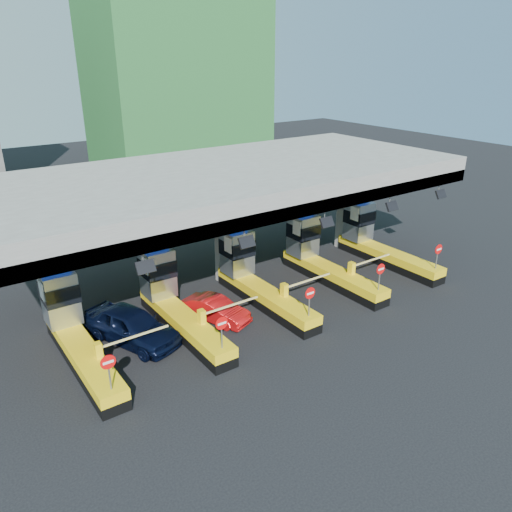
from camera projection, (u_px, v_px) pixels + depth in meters
ground at (255, 299)px, 28.38m from camera, size 120.00×120.00×0.00m
toll_canopy at (226, 183)px, 28.22m from camera, size 28.00×12.09×7.00m
toll_lane_far_left at (72, 327)px, 22.72m from camera, size 4.43×8.00×4.16m
toll_lane_left at (172, 298)px, 25.39m from camera, size 4.43×8.00×4.16m
toll_lane_center at (252, 275)px, 28.06m from camera, size 4.43×8.00×4.16m
toll_lane_right at (319, 255)px, 30.73m from camera, size 4.43×8.00×4.16m
toll_lane_far_right at (374, 239)px, 33.40m from camera, size 4.43×8.00×4.16m
bg_building_scaffold at (175, 42)px, 53.65m from camera, size 18.00×12.00×28.00m
van at (132, 326)px, 23.88m from camera, size 3.82×5.56×1.76m
red_car at (216, 310)px, 25.90m from camera, size 2.63×3.97×1.24m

